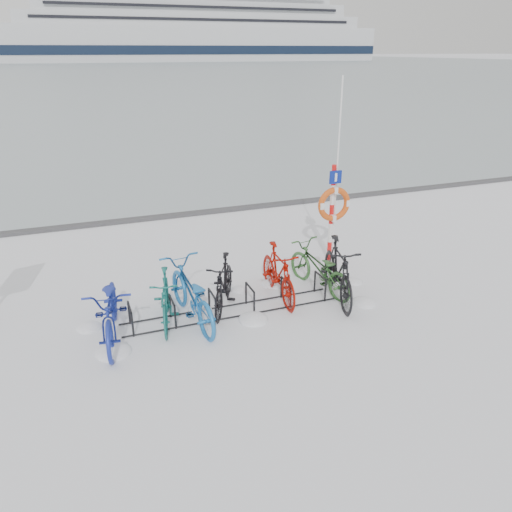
# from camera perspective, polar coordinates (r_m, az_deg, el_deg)

# --- Properties ---
(ground) EXTENTS (900.00, 900.00, 0.00)m
(ground) POSITION_cam_1_polar(r_m,az_deg,el_deg) (9.21, -2.80, -6.40)
(ground) COLOR white
(ground) RESTS_ON ground
(ice_sheet) EXTENTS (400.00, 298.00, 0.02)m
(ice_sheet) POSITION_cam_1_polar(r_m,az_deg,el_deg) (162.77, -20.99, 19.62)
(ice_sheet) COLOR #9CAAB0
(ice_sheet) RESTS_ON ground
(quay_edge) EXTENTS (400.00, 0.25, 0.10)m
(quay_edge) POSITION_cam_1_polar(r_m,az_deg,el_deg) (14.49, -10.05, 4.50)
(quay_edge) COLOR #3F3F42
(quay_edge) RESTS_ON ground
(bike_rack) EXTENTS (4.00, 0.48, 0.46)m
(bike_rack) POSITION_cam_1_polar(r_m,az_deg,el_deg) (9.13, -2.82, -5.41)
(bike_rack) COLOR black
(bike_rack) RESTS_ON ground
(lifebuoy_station) EXTENTS (0.77, 0.22, 3.98)m
(lifebuoy_station) POSITION_cam_1_polar(r_m,az_deg,el_deg) (11.05, 8.87, 5.87)
(lifebuoy_station) COLOR red
(lifebuoy_station) RESTS_ON ground
(cruise_ferry) EXTENTS (146.47, 27.61, 48.12)m
(cruise_ferry) POSITION_cam_1_polar(r_m,az_deg,el_deg) (216.88, -7.17, 24.69)
(cruise_ferry) COLOR silver
(cruise_ferry) RESTS_ON ground
(bike_0) EXTENTS (0.99, 2.15, 1.09)m
(bike_0) POSITION_cam_1_polar(r_m,az_deg,el_deg) (8.54, -16.22, -5.69)
(bike_0) COLOR navy
(bike_0) RESTS_ON ground
(bike_1) EXTENTS (0.79, 1.67, 0.97)m
(bike_1) POSITION_cam_1_polar(r_m,az_deg,el_deg) (8.80, -10.30, -4.68)
(bike_1) COLOR #16625C
(bike_1) RESTS_ON ground
(bike_2) EXTENTS (0.95, 2.14, 1.08)m
(bike_2) POSITION_cam_1_polar(r_m,az_deg,el_deg) (8.78, -7.47, -4.12)
(bike_2) COLOR #1C67AF
(bike_2) RESTS_ON ground
(bike_3) EXTENTS (1.18, 1.70, 1.00)m
(bike_3) POSITION_cam_1_polar(r_m,az_deg,el_deg) (9.18, -3.74, -3.01)
(bike_3) COLOR black
(bike_3) RESTS_ON ground
(bike_4) EXTENTS (0.59, 1.79, 1.06)m
(bike_4) POSITION_cam_1_polar(r_m,az_deg,el_deg) (9.52, 2.57, -1.80)
(bike_4) COLOR #8F0C03
(bike_4) RESTS_ON ground
(bike_5) EXTENTS (1.02, 1.93, 0.96)m
(bike_5) POSITION_cam_1_polar(r_m,az_deg,el_deg) (9.93, 7.22, -1.24)
(bike_5) COLOR #31612C
(bike_5) RESTS_ON ground
(bike_6) EXTENTS (1.03, 2.06, 1.19)m
(bike_6) POSITION_cam_1_polar(r_m,az_deg,el_deg) (9.58, 9.38, -1.53)
(bike_6) COLOR black
(bike_6) RESTS_ON ground
(snow_drifts) EXTENTS (5.65, 1.97, 0.20)m
(snow_drifts) POSITION_cam_1_polar(r_m,az_deg,el_deg) (9.20, -2.59, -6.45)
(snow_drifts) COLOR white
(snow_drifts) RESTS_ON ground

